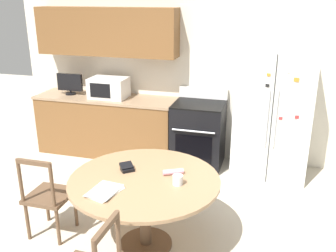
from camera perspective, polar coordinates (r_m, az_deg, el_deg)
back_wall at (r=5.55m, az=-0.43°, el=10.05°), size 5.20×0.44×2.60m
kitchen_counter at (r=5.82m, az=-9.21°, el=0.14°), size 2.14×0.64×0.90m
refrigerator at (r=5.12m, az=15.55°, el=1.82°), size 0.96×0.72×1.73m
oven_range at (r=5.36m, az=4.66°, el=-1.17°), size 0.70×0.68×1.08m
microwave at (r=5.61m, az=-9.02°, el=5.78°), size 0.54×0.39×0.29m
countertop_tv at (r=5.91m, az=-14.72°, el=6.32°), size 0.40×0.16×0.32m
dining_table at (r=3.57m, az=-3.58°, el=-9.60°), size 1.42×1.42×0.73m
dining_chair_left at (r=4.00m, az=-17.79°, el=-10.20°), size 0.42×0.42×0.90m
candle_glass at (r=3.39m, az=1.49°, el=-8.31°), size 0.09×0.09×0.09m
folded_napkin at (r=3.58m, az=0.79°, el=-7.00°), size 0.20×0.14×0.05m
wallet at (r=3.68m, az=-6.28°, el=-6.34°), size 0.17×0.17×0.07m
mail_stack at (r=3.32m, az=-9.66°, el=-9.77°), size 0.29×0.35×0.02m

